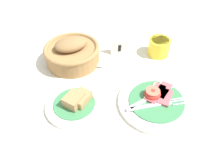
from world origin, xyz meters
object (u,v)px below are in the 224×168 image
(number_card, at_px, (120,47))
(teaspoon_stray, at_px, (137,77))
(breakfast_plate, at_px, (156,100))
(teaspoon_by_saucer, at_px, (102,66))
(fork_on_cloth, at_px, (98,145))
(bread_plate, at_px, (75,103))
(bread_basket, at_px, (72,52))
(sugar_cup, at_px, (159,46))
(teaspoon_near_cup, at_px, (161,72))

(number_card, relative_size, teaspoon_stray, 0.38)
(breakfast_plate, relative_size, teaspoon_by_saucer, 1.33)
(breakfast_plate, bearing_deg, fork_on_cloth, -148.45)
(bread_plate, bearing_deg, fork_on_cloth, -69.35)
(teaspoon_by_saucer, bearing_deg, bread_basket, 3.31)
(bread_basket, xyz_separation_m, teaspoon_stray, (0.22, -0.13, -0.04))
(breakfast_plate, distance_m, sugar_cup, 0.26)
(bread_plate, xyz_separation_m, teaspoon_stray, (0.22, 0.10, -0.01))
(bread_plate, distance_m, bread_basket, 0.22)
(teaspoon_near_cup, height_order, teaspoon_stray, same)
(bread_basket, distance_m, teaspoon_near_cup, 0.33)
(number_card, height_order, teaspoon_by_saucer, number_card)
(bread_plate, xyz_separation_m, teaspoon_by_saucer, (0.10, 0.17, -0.01))
(teaspoon_by_saucer, bearing_deg, breakfast_plate, 154.94)
(sugar_cup, relative_size, teaspoon_near_cup, 0.50)
(breakfast_plate, height_order, teaspoon_near_cup, breakfast_plate)
(bread_basket, height_order, teaspoon_stray, bread_basket)
(number_card, relative_size, teaspoon_by_saucer, 0.41)
(number_card, bearing_deg, breakfast_plate, -75.32)
(fork_on_cloth, bearing_deg, teaspoon_near_cup, -35.84)
(breakfast_plate, height_order, teaspoon_by_saucer, breakfast_plate)
(bread_plate, relative_size, number_card, 2.42)
(bread_basket, relative_size, teaspoon_stray, 1.05)
(breakfast_plate, distance_m, bread_plate, 0.25)
(breakfast_plate, distance_m, number_card, 0.27)
(breakfast_plate, bearing_deg, teaspoon_stray, 104.75)
(sugar_cup, bearing_deg, teaspoon_by_saucer, -168.76)
(teaspoon_by_saucer, height_order, fork_on_cloth, teaspoon_by_saucer)
(breakfast_plate, distance_m, bread_basket, 0.35)
(teaspoon_near_cup, height_order, fork_on_cloth, teaspoon_near_cup)
(teaspoon_stray, bearing_deg, bread_basket, -112.19)
(breakfast_plate, relative_size, teaspoon_stray, 1.23)
(bread_basket, xyz_separation_m, number_card, (0.18, 0.02, -0.01))
(breakfast_plate, relative_size, fork_on_cloth, 1.29)
(number_card, distance_m, teaspoon_near_cup, 0.18)
(teaspoon_near_cup, relative_size, fork_on_cloth, 0.91)
(sugar_cup, bearing_deg, breakfast_plate, -108.75)
(breakfast_plate, height_order, sugar_cup, sugar_cup)
(bread_plate, bearing_deg, teaspoon_by_saucer, 59.76)
(teaspoon_stray, bearing_deg, bread_plate, -58.34)
(bread_plate, bearing_deg, breakfast_plate, -5.56)
(breakfast_plate, xyz_separation_m, bread_plate, (-0.25, 0.02, 0.00))
(number_card, xyz_separation_m, teaspoon_stray, (0.04, -0.14, -0.03))
(sugar_cup, distance_m, teaspoon_by_saucer, 0.24)
(teaspoon_stray, bearing_deg, fork_on_cloth, -26.34)
(bread_basket, xyz_separation_m, fork_on_cloth, (0.05, -0.37, -0.04))
(breakfast_plate, distance_m, teaspoon_near_cup, 0.15)
(bread_plate, bearing_deg, teaspoon_near_cup, 19.22)
(breakfast_plate, bearing_deg, sugar_cup, 71.25)
(bread_plate, relative_size, teaspoon_by_saucer, 1.00)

